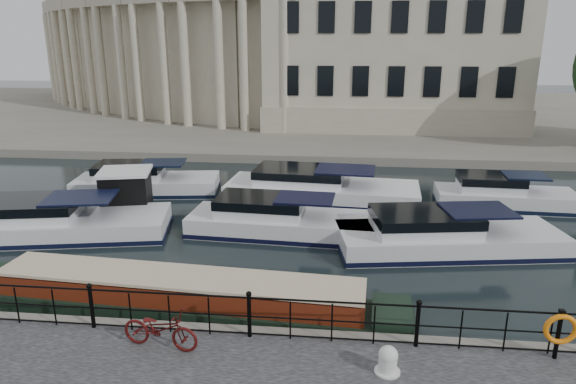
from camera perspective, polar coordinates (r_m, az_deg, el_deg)
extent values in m
plane|color=black|center=(15.29, -2.71, -12.96)|extent=(160.00, 160.00, 0.00)
cube|color=#6B665B|center=(52.68, 3.69, 8.67)|extent=(120.00, 42.00, 0.55)
cylinder|color=black|center=(14.04, -20.98, -11.91)|extent=(0.10, 0.10, 1.10)
sphere|color=black|center=(13.77, -21.24, -9.71)|extent=(0.14, 0.14, 0.14)
cylinder|color=black|center=(12.82, -4.32, -13.60)|extent=(0.10, 0.10, 1.10)
sphere|color=black|center=(12.53, -4.38, -11.23)|extent=(0.14, 0.14, 0.14)
cylinder|color=black|center=(12.80, 14.18, -14.18)|extent=(0.10, 0.10, 1.10)
sphere|color=black|center=(12.51, 14.38, -11.81)|extent=(0.14, 0.14, 0.14)
cylinder|color=black|center=(12.58, -4.37, -11.64)|extent=(24.00, 0.05, 0.05)
cylinder|color=black|center=(12.82, -4.32, -13.60)|extent=(24.00, 0.04, 0.04)
cylinder|color=black|center=(13.07, -4.27, -15.39)|extent=(24.00, 0.04, 0.04)
cube|color=#ADA38C|center=(46.30, 11.28, 16.34)|extent=(20.00, 14.00, 14.00)
cube|color=#9E937F|center=(46.69, 10.86, 8.97)|extent=(20.30, 14.30, 2.00)
cube|color=#ADA38C|center=(42.53, -1.39, 14.62)|extent=(5.73, 4.06, 11.00)
cylinder|color=#ADA38C|center=(39.59, -0.38, 13.60)|extent=(0.70, 0.70, 9.80)
cylinder|color=#ADA38C|center=(40.77, -4.88, 13.64)|extent=(0.70, 0.70, 9.80)
cube|color=#ADA38C|center=(44.82, -7.66, 14.59)|extent=(5.90, 4.56, 11.00)
cylinder|color=#ADA38C|center=(41.80, -7.64, 13.62)|extent=(0.70, 0.70, 9.80)
cylinder|color=#ADA38C|center=(43.66, -11.37, 13.58)|extent=(0.70, 0.70, 9.80)
cube|color=#ADA38C|center=(48.05, -12.79, 14.46)|extent=(5.99, 4.99, 11.00)
cylinder|color=#ADA38C|center=(45.09, -13.57, 13.53)|extent=(0.70, 0.70, 9.80)
cylinder|color=#ADA38C|center=(47.49, -16.43, 13.46)|extent=(0.70, 0.70, 9.80)
cube|color=#ADA38C|center=(51.99, -16.71, 14.32)|extent=(5.99, 5.36, 11.00)
cylinder|color=#ADA38C|center=(49.22, -18.05, 13.41)|extent=(0.70, 0.70, 9.80)
cylinder|color=#ADA38C|center=(51.99, -20.10, 13.36)|extent=(0.70, 0.70, 9.80)
cube|color=#ADA38C|center=(56.46, -19.52, 14.21)|extent=(5.91, 5.64, 11.00)
cube|color=#9E937F|center=(55.73, -21.99, 19.01)|extent=(5.16, 4.70, 1.20)
cylinder|color=#ADA38C|center=(53.93, -21.22, 13.33)|extent=(0.70, 0.70, 9.80)
cylinder|color=#ADA38C|center=(56.96, -22.57, 13.31)|extent=(0.70, 0.70, 9.80)
cube|color=#ADA38C|center=(61.28, -21.36, 14.15)|extent=(5.74, 5.85, 11.00)
cube|color=#9E937F|center=(60.83, -23.76, 18.53)|extent=(4.86, 5.04, 1.20)
cylinder|color=#ADA38C|center=(59.04, -23.27, 13.31)|extent=(0.70, 0.70, 9.80)
cylinder|color=#ADA38C|center=(62.22, -24.06, 13.32)|extent=(0.70, 0.70, 9.80)
cube|color=#ADA38C|center=(66.32, -22.40, 14.15)|extent=(5.49, 5.97, 11.00)
cube|color=#9E937F|center=(66.12, -24.68, 18.17)|extent=(4.48, 5.30, 1.20)
cylinder|color=#ADA38C|center=(64.37, -24.42, 13.35)|extent=(0.70, 0.70, 9.80)
cylinder|color=#ADA38C|center=(67.63, -24.75, 13.40)|extent=(0.70, 0.70, 9.80)
cube|color=#ADA38C|center=(71.45, -22.79, 14.20)|extent=(5.16, 6.00, 11.00)
cube|color=#9E937F|center=(71.50, -24.92, 17.92)|extent=(4.04, 5.49, 1.20)
cylinder|color=#ADA38C|center=(69.82, -24.85, 13.44)|extent=(0.70, 0.70, 9.80)
cylinder|color=#ADA38C|center=(73.10, -24.82, 13.52)|extent=(0.70, 0.70, 9.80)
cube|color=#ADA38C|center=(76.61, -22.65, 14.30)|extent=(4.76, 5.95, 11.00)
cube|color=#9E937F|center=(76.88, -24.62, 17.76)|extent=(3.54, 5.60, 1.20)
cylinder|color=#ADA38C|center=(75.28, -24.71, 13.59)|extent=(0.70, 0.70, 9.80)
cylinder|color=#ADA38C|center=(78.53, -24.40, 13.69)|extent=(0.70, 0.70, 9.80)
imported|color=#4A0E0D|center=(12.77, -14.02, -14.52)|extent=(1.98, 0.96, 1.00)
cylinder|color=silver|center=(11.98, 11.02, -18.22)|extent=(0.40, 0.40, 0.43)
sphere|color=silver|center=(11.86, 11.07, -17.37)|extent=(0.43, 0.43, 0.43)
cylinder|color=silver|center=(12.09, 10.96, -18.97)|extent=(0.57, 0.57, 0.04)
cylinder|color=black|center=(13.46, 27.81, -13.88)|extent=(0.10, 0.10, 1.19)
cube|color=black|center=(13.19, 28.16, -11.63)|extent=(0.12, 0.12, 0.08)
torus|color=orange|center=(13.30, 28.05, -13.31)|extent=(0.76, 0.12, 0.76)
cube|color=black|center=(15.39, -11.94, -12.71)|extent=(13.21, 2.69, 0.79)
cube|color=#5E1D0D|center=(15.09, -12.09, -10.55)|extent=(10.57, 2.24, 0.61)
cube|color=beige|center=(14.91, -12.18, -9.18)|extent=(10.58, 2.29, 0.09)
cube|color=#6B665B|center=(23.83, -17.29, -2.48)|extent=(3.42, 3.06, 0.24)
cube|color=black|center=(23.52, -17.50, -0.06)|extent=(2.36, 2.36, 1.76)
cube|color=white|center=(23.28, -17.71, 2.18)|extent=(2.59, 2.59, 0.12)
cube|color=silver|center=(22.54, -24.25, -3.93)|extent=(9.07, 4.61, 1.20)
cube|color=black|center=(22.56, -24.23, -4.12)|extent=(9.16, 4.66, 0.18)
cube|color=silver|center=(22.64, -26.99, -1.91)|extent=(4.30, 3.16, 0.90)
cube|color=black|center=(21.81, -22.09, -0.58)|extent=(2.95, 2.55, 0.08)
cube|color=silver|center=(20.71, -0.59, -4.14)|extent=(7.63, 3.01, 1.20)
cube|color=black|center=(20.74, -0.59, -4.35)|extent=(7.71, 3.04, 0.18)
cube|color=silver|center=(20.60, -3.06, -1.77)|extent=(3.49, 2.29, 0.90)
cube|color=black|center=(20.14, 1.91, -0.70)|extent=(2.35, 1.91, 0.08)
cube|color=silver|center=(20.06, 17.39, -5.65)|extent=(8.46, 4.07, 1.20)
cube|color=black|center=(20.09, 17.37, -5.86)|extent=(8.55, 4.11, 0.18)
cube|color=silver|center=(19.44, 14.91, -3.47)|extent=(3.97, 2.86, 0.90)
cube|color=black|center=(19.97, 20.34, -1.91)|extent=(2.72, 2.33, 0.08)
cube|color=silver|center=(27.21, -15.31, 0.37)|extent=(7.40, 3.60, 1.20)
cube|color=black|center=(27.23, -15.29, 0.20)|extent=(7.47, 3.64, 0.18)
cube|color=silver|center=(27.20, -17.19, 2.06)|extent=(3.47, 2.59, 0.90)
cube|color=black|center=(26.69, -13.74, 3.17)|extent=(2.37, 2.12, 0.08)
cube|color=white|center=(25.17, 3.80, -0.37)|extent=(9.48, 3.93, 1.20)
cube|color=black|center=(25.20, 3.80, -0.54)|extent=(9.58, 3.97, 0.18)
cube|color=white|center=(25.09, 1.32, 1.63)|extent=(4.37, 2.93, 0.90)
cube|color=black|center=(24.71, 6.42, 2.49)|extent=(2.95, 2.44, 0.08)
cube|color=silver|center=(26.00, 22.94, -1.13)|extent=(6.34, 2.55, 1.20)
cube|color=black|center=(26.03, 22.92, -1.30)|extent=(6.40, 2.58, 0.18)
cube|color=silver|center=(25.59, 21.53, 0.75)|extent=(2.89, 1.99, 0.90)
cube|color=black|center=(25.86, 24.88, 1.66)|extent=(1.94, 1.67, 0.08)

